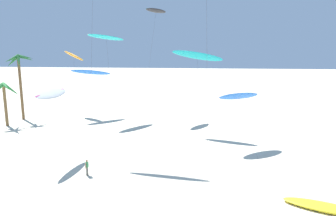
# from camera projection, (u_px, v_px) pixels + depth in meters

# --- Properties ---
(palm_tree_0) EXTENTS (4.41, 4.47, 10.61)m
(palm_tree_0) POSITION_uv_depth(u_px,v_px,m) (19.00, 68.00, 52.93)
(palm_tree_0) COLOR brown
(palm_tree_0) RESTS_ON ground
(palm_tree_1) EXTENTS (4.74, 4.78, 6.67)m
(palm_tree_1) POSITION_uv_depth(u_px,v_px,m) (4.00, 91.00, 49.35)
(palm_tree_1) COLOR brown
(palm_tree_1) RESTS_ON ground
(flying_kite_0) EXTENTS (3.83, 12.12, 18.01)m
(flying_kite_0) POSITION_uv_depth(u_px,v_px,m) (156.00, 11.00, 54.21)
(flying_kite_0) COLOR black
(flying_kite_0) RESTS_ON ground
(flying_kite_1) EXTENTS (6.47, 10.38, 8.49)m
(flying_kite_1) POSITION_uv_depth(u_px,v_px,m) (91.00, 72.00, 54.68)
(flying_kite_1) COLOR blue
(flying_kite_1) RESTS_ON ground
(flying_kite_6) EXTENTS (5.59, 6.30, 6.95)m
(flying_kite_6) POSITION_uv_depth(u_px,v_px,m) (239.00, 96.00, 39.30)
(flying_kite_6) COLOR blue
(flying_kite_6) RESTS_ON ground
(flying_kite_7) EXTENTS (5.40, 10.42, 11.34)m
(flying_kite_7) POSITION_uv_depth(u_px,v_px,m) (74.00, 56.00, 56.76)
(flying_kite_7) COLOR orange
(flying_kite_7) RESTS_ON ground
(flying_kite_8) EXTENTS (5.49, 7.10, 13.96)m
(flying_kite_8) POSITION_uv_depth(u_px,v_px,m) (106.00, 37.00, 52.23)
(flying_kite_8) COLOR #19B2B7
(flying_kite_8) RESTS_ON ground
(flying_kite_9) EXTENTS (2.14, 9.54, 7.98)m
(flying_kite_9) POSITION_uv_depth(u_px,v_px,m) (51.00, 93.00, 34.58)
(flying_kite_9) COLOR white
(flying_kite_9) RESTS_ON ground
(flying_kite_10) EXTENTS (7.16, 11.69, 11.79)m
(flying_kite_10) POSITION_uv_depth(u_px,v_px,m) (197.00, 56.00, 44.92)
(flying_kite_10) COLOR #19B2B7
(flying_kite_10) RESTS_ON ground
(grounded_kite_0) EXTENTS (6.55, 4.03, 0.42)m
(grounded_kite_0) POSITION_uv_depth(u_px,v_px,m) (327.00, 207.00, 25.41)
(grounded_kite_0) COLOR yellow
(grounded_kite_0) RESTS_ON ground
(person_far_watcher) EXTENTS (0.26, 0.50, 1.60)m
(person_far_watcher) POSITION_uv_depth(u_px,v_px,m) (87.00, 167.00, 31.78)
(person_far_watcher) COLOR slate
(person_far_watcher) RESTS_ON ground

